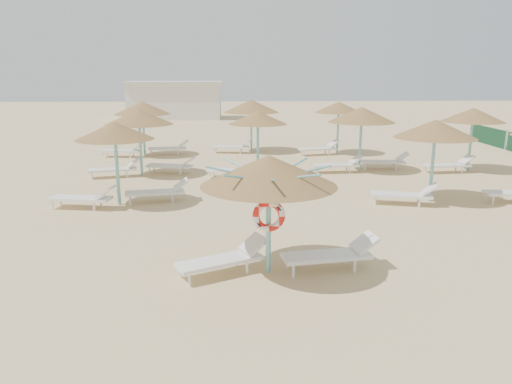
{
  "coord_description": "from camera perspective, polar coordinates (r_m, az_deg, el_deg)",
  "views": [
    {
      "loc": [
        -0.73,
        -10.27,
        4.21
      ],
      "look_at": [
        -0.22,
        1.6,
        1.3
      ],
      "focal_mm": 35.0,
      "sensor_mm": 36.0,
      "label": 1
    }
  ],
  "objects": [
    {
      "name": "palapa_field",
      "position": [
        21.25,
        3.77,
        8.56
      ],
      "size": [
        19.05,
        13.28,
        2.72
      ],
      "color": "#6EBBBF",
      "rests_on": "ground"
    },
    {
      "name": "ground",
      "position": [
        11.12,
        1.52,
        -8.49
      ],
      "size": [
        120.0,
        120.0,
        0.0
      ],
      "primitive_type": "plane",
      "color": "tan",
      "rests_on": "ground"
    },
    {
      "name": "lounger_main_a",
      "position": [
        10.64,
        -3.58,
        -7.57
      ],
      "size": [
        2.03,
        1.42,
        0.72
      ],
      "rotation": [
        0.0,
        0.0,
        0.47
      ],
      "color": "white",
      "rests_on": "ground"
    },
    {
      "name": "service_hut",
      "position": [
        45.64,
        -9.22,
        10.35
      ],
      "size": [
        8.4,
        4.4,
        3.25
      ],
      "color": "silver",
      "rests_on": "ground"
    },
    {
      "name": "lounger_main_b",
      "position": [
        10.95,
        8.76,
        -7.0
      ],
      "size": [
        2.13,
        0.93,
        0.75
      ],
      "rotation": [
        0.0,
        0.0,
        0.16
      ],
      "color": "white",
      "rests_on": "ground"
    },
    {
      "name": "main_palapa",
      "position": [
        10.18,
        1.47,
        2.36
      ],
      "size": [
        2.83,
        2.83,
        2.53
      ],
      "color": "#6EBBBF",
      "rests_on": "ground"
    }
  ]
}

